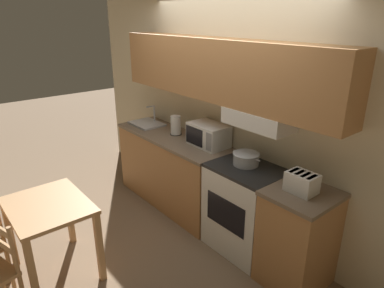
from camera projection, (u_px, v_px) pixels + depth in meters
The scene contains 11 objects.
ground_plane at pixel (222, 214), 4.29m from camera, with size 16.00×16.00×0.00m, color #7F664C.
wall_back at pixel (224, 96), 3.70m from camera, with size 5.40×0.38×2.55m.
lower_counter_main at pixel (173, 169), 4.42m from camera, with size 1.74×0.59×0.93m.
lower_counter_right_stub at pixel (297, 238), 3.06m from camera, with size 0.55×0.59×0.93m.
stove_range at pixel (245, 209), 3.53m from camera, with size 0.72×0.57×0.93m.
cooking_pot at pixel (246, 158), 3.41m from camera, with size 0.35×0.27×0.12m.
microwave at pixel (208, 135), 3.88m from camera, with size 0.45×0.31×0.26m.
toaster at pixel (302, 182), 2.87m from camera, with size 0.26×0.19×0.17m.
sink_basin at pixel (147, 123), 4.67m from camera, with size 0.45×0.35×0.25m.
paper_towel_roll at pixel (176, 125), 4.26m from camera, with size 0.15×0.15×0.24m.
dining_table at pixel (49, 217), 3.12m from camera, with size 0.82×0.66×0.75m.
Camera 1 is at (2.61, -2.64, 2.34)m, focal length 32.00 mm.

